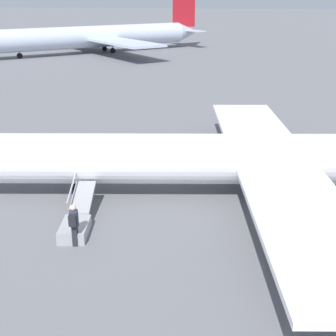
{
  "coord_description": "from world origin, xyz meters",
  "views": [
    {
      "loc": [
        -0.22,
        21.45,
        9.31
      ],
      "look_at": [
        3.59,
        1.45,
        1.69
      ],
      "focal_mm": 50.0,
      "sensor_mm": 36.0,
      "label": 1
    }
  ],
  "objects_px": {
    "airplane_far_center": "(93,37)",
    "boarding_stairs": "(76,222)",
    "passenger": "(74,223)",
    "airplane_main": "(266,159)"
  },
  "relations": [
    {
      "from": "airplane_far_center",
      "to": "passenger",
      "type": "height_order",
      "value": "airplane_far_center"
    },
    {
      "from": "boarding_stairs",
      "to": "passenger",
      "type": "distance_m",
      "value": 1.42
    },
    {
      "from": "boarding_stairs",
      "to": "airplane_main",
      "type": "bearing_deg",
      "value": -66.21
    },
    {
      "from": "airplane_main",
      "to": "passenger",
      "type": "xyz_separation_m",
      "value": [
        7.28,
        6.41,
        -0.89
      ]
    },
    {
      "from": "airplane_far_center",
      "to": "passenger",
      "type": "relative_size",
      "value": 19.83
    },
    {
      "from": "airplane_far_center",
      "to": "boarding_stairs",
      "type": "bearing_deg",
      "value": 64.35
    },
    {
      "from": "airplane_far_center",
      "to": "boarding_stairs",
      "type": "xyz_separation_m",
      "value": [
        -19.87,
        59.01,
        -2.31
      ]
    },
    {
      "from": "boarding_stairs",
      "to": "passenger",
      "type": "relative_size",
      "value": 2.37
    },
    {
      "from": "airplane_far_center",
      "to": "airplane_main",
      "type": "bearing_deg",
      "value": 72.87
    },
    {
      "from": "airplane_main",
      "to": "airplane_far_center",
      "type": "relative_size",
      "value": 0.9
    }
  ]
}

